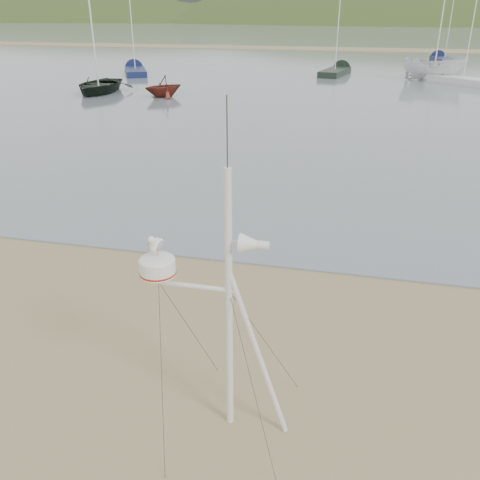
% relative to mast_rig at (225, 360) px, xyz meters
% --- Properties ---
extents(ground, '(560.00, 560.00, 0.00)m').
position_rel_mast_rig_xyz_m(ground, '(-2.89, 0.87, -1.11)').
color(ground, olive).
rests_on(ground, ground).
extents(water, '(560.00, 256.00, 0.04)m').
position_rel_mast_rig_xyz_m(water, '(-2.89, 132.87, -1.09)').
color(water, slate).
rests_on(water, ground).
extents(sandbar, '(560.00, 7.00, 0.07)m').
position_rel_mast_rig_xyz_m(sandbar, '(-2.89, 70.87, -1.03)').
color(sandbar, olive).
rests_on(sandbar, water).
extents(hill_ridge, '(620.00, 180.00, 80.00)m').
position_rel_mast_rig_xyz_m(hill_ridge, '(15.63, 235.87, -20.80)').
color(hill_ridge, '#293A18').
rests_on(hill_ridge, ground).
extents(far_cottages, '(294.40, 6.30, 8.00)m').
position_rel_mast_rig_xyz_m(far_cottages, '(0.11, 196.87, 2.89)').
color(far_cottages, silver).
rests_on(far_cottages, ground).
extents(mast_rig, '(2.03, 2.17, 4.58)m').
position_rel_mast_rig_xyz_m(mast_rig, '(0.00, 0.00, 0.00)').
color(mast_rig, silver).
rests_on(mast_rig, ground).
extents(boat_dark, '(3.71, 1.30, 5.11)m').
position_rel_mast_rig_xyz_m(boat_dark, '(-16.14, 27.39, 1.49)').
color(boat_dark, black).
rests_on(boat_dark, water).
extents(boat_red, '(2.60, 2.49, 2.60)m').
position_rel_mast_rig_xyz_m(boat_red, '(-11.21, 26.81, 0.23)').
color(boat_red, maroon).
rests_on(boat_red, water).
extents(boat_white, '(2.07, 2.02, 4.89)m').
position_rel_mast_rig_xyz_m(boat_white, '(6.84, 39.35, 1.38)').
color(boat_white, silver).
rests_on(boat_white, water).
extents(sailboat_blue_near, '(4.58, 6.89, 6.83)m').
position_rel_mast_rig_xyz_m(sailboat_blue_near, '(-18.78, 39.26, -0.80)').
color(sailboat_blue_near, '#121A41').
rests_on(sailboat_blue_near, ground).
extents(sailboat_blue_far, '(2.76, 7.20, 6.98)m').
position_rel_mast_rig_xyz_m(sailboat_blue_far, '(9.24, 56.33, -0.80)').
color(sailboat_blue_far, '#121A41').
rests_on(sailboat_blue_far, ground).
extents(sailboat_dark_mid, '(2.93, 6.91, 6.69)m').
position_rel_mast_rig_xyz_m(sailboat_dark_mid, '(-0.68, 42.81, -0.80)').
color(sailboat_dark_mid, black).
rests_on(sailboat_dark_mid, ground).
extents(sailboat_white_near, '(6.34, 5.90, 6.93)m').
position_rel_mast_rig_xyz_m(sailboat_white_near, '(7.43, 38.83, -0.80)').
color(sailboat_white_near, silver).
rests_on(sailboat_white_near, ground).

